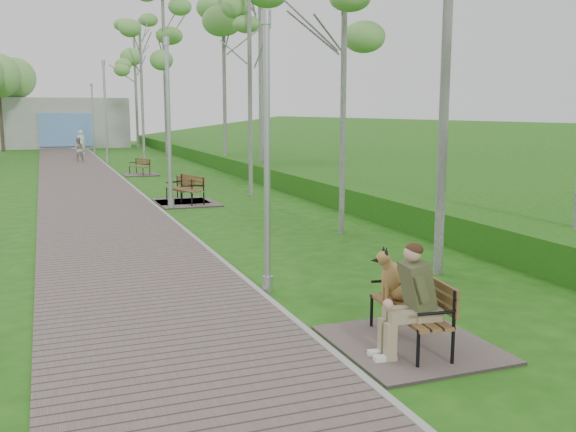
# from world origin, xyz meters

# --- Properties ---
(ground) EXTENTS (120.00, 120.00, 0.00)m
(ground) POSITION_xyz_m (0.00, 0.00, 0.00)
(ground) COLOR #1C5310
(ground) RESTS_ON ground
(walkway) EXTENTS (3.50, 67.00, 0.04)m
(walkway) POSITION_xyz_m (-1.75, 21.50, 0.02)
(walkway) COLOR #635350
(walkway) RESTS_ON ground
(kerb) EXTENTS (0.10, 67.00, 0.05)m
(kerb) POSITION_xyz_m (0.00, 21.50, 0.03)
(kerb) COLOR #999993
(kerb) RESTS_ON ground
(embankment) EXTENTS (14.00, 70.00, 1.60)m
(embankment) POSITION_xyz_m (12.00, 20.00, 0.00)
(embankment) COLOR #377C1E
(embankment) RESTS_ON ground
(building_north) EXTENTS (10.00, 5.20, 4.00)m
(building_north) POSITION_xyz_m (-1.50, 50.97, 1.99)
(building_north) COLOR #9E9E99
(building_north) RESTS_ON ground
(bench_main) EXTENTS (1.90, 2.11, 1.66)m
(bench_main) POSITION_xyz_m (0.97, 1.43, 0.47)
(bench_main) COLOR #635350
(bench_main) RESTS_ON ground
(bench_second) EXTENTS (1.66, 1.84, 1.02)m
(bench_second) POSITION_xyz_m (0.91, 15.68, 0.19)
(bench_second) COLOR #635350
(bench_second) RESTS_ON ground
(bench_third) EXTENTS (1.86, 2.07, 1.14)m
(bench_third) POSITION_xyz_m (1.04, 15.12, 0.21)
(bench_third) COLOR #635350
(bench_third) RESTS_ON ground
(bench_far) EXTENTS (1.55, 1.72, 0.95)m
(bench_far) POSITION_xyz_m (0.95, 25.23, 0.17)
(bench_far) COLOR #635350
(bench_far) RESTS_ON ground
(lamp_post_near) EXTENTS (0.18, 0.18, 4.55)m
(lamp_post_near) POSITION_xyz_m (0.16, 4.52, 2.13)
(lamp_post_near) COLOR #A4A7AC
(lamp_post_near) RESTS_ON ground
(lamp_post_second) EXTENTS (0.20, 0.20, 5.16)m
(lamp_post_second) POSITION_xyz_m (0.37, 14.28, 2.41)
(lamp_post_second) COLOR #A4A7AC
(lamp_post_second) RESTS_ON ground
(lamp_post_third) EXTENTS (0.22, 0.22, 5.81)m
(lamp_post_third) POSITION_xyz_m (0.23, 33.18, 2.71)
(lamp_post_third) COLOR #A4A7AC
(lamp_post_third) RESTS_ON ground
(lamp_post_far) EXTENTS (0.19, 0.19, 4.84)m
(lamp_post_far) POSITION_xyz_m (0.13, 41.54, 2.26)
(lamp_post_far) COLOR #A4A7AC
(lamp_post_far) RESTS_ON ground
(pedestrian_near) EXTENTS (0.67, 0.50, 1.68)m
(pedestrian_near) POSITION_xyz_m (-0.81, 40.62, 0.84)
(pedestrian_near) COLOR silver
(pedestrian_near) RESTS_ON ground
(pedestrian_far) EXTENTS (0.76, 0.61, 1.46)m
(pedestrian_far) POSITION_xyz_m (-1.32, 34.36, 0.73)
(pedestrian_far) COLOR #9E978A
(pedestrian_far) RESTS_ON ground
(birch_far_b) EXTENTS (2.21, 2.21, 8.29)m
(birch_far_b) POSITION_xyz_m (2.12, 31.71, 6.51)
(birch_far_b) COLOR silver
(birch_far_b) RESTS_ON ground
(birch_far_c) EXTENTS (2.88, 2.88, 10.91)m
(birch_far_c) POSITION_xyz_m (3.74, 33.45, 8.57)
(birch_far_c) COLOR silver
(birch_far_c) RESTS_ON ground
(birch_distant_b) EXTENTS (2.79, 2.79, 9.43)m
(birch_distant_b) POSITION_xyz_m (3.88, 47.12, 7.41)
(birch_distant_b) COLOR silver
(birch_distant_b) RESTS_ON ground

